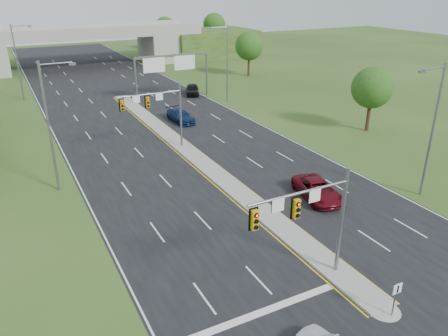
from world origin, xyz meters
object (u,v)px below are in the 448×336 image
car_far_a (317,190)px  car_far_c (192,89)px  overpass (81,49)px  sign_gantry (171,65)px  keep_right_sign (396,295)px  car_far_b (180,116)px  signal_mast_near (313,214)px  signal_mast_far (160,107)px

car_far_a → car_far_c: size_ratio=1.14×
overpass → sign_gantry: bearing=-79.2°
keep_right_sign → car_far_b: (3.36, 38.10, -0.74)m
sign_gantry → car_far_a: 36.75m
overpass → car_far_a: 71.78m
keep_right_sign → overpass: size_ratio=0.03×
sign_gantry → keep_right_sign: bearing=-97.7°
keep_right_sign → overpass: overpass is taller
keep_right_sign → sign_gantry: (6.68, 49.45, 3.72)m
sign_gantry → car_far_b: bearing=-106.3°
signal_mast_near → keep_right_sign: bearing=-63.1°
car_far_a → overpass: bearing=105.7°
car_far_a → signal_mast_near: bearing=-120.0°
overpass → car_far_a: (5.28, -71.53, -2.76)m
car_far_b → car_far_c: car_far_c is taller
keep_right_sign → car_far_c: size_ratio=0.45×
keep_right_sign → car_far_c: keep_right_sign is taller
car_far_a → car_far_b: 25.18m
sign_gantry → car_far_c: sign_gantry is taller
signal_mast_near → signal_mast_far: same height
car_far_a → sign_gantry: bearing=99.3°
signal_mast_far → car_far_a: (7.54, -16.46, -3.94)m
car_far_c → car_far_a: bearing=-75.3°
signal_mast_near → car_far_c: bearing=74.5°
car_far_b → car_far_a: bearing=-88.9°
car_far_a → car_far_c: (5.26, 37.74, 0.06)m
overpass → car_far_b: 46.63m
keep_right_sign → overpass: (0.00, 84.53, 2.04)m
overpass → car_far_c: 35.51m
signal_mast_far → sign_gantry: bearing=65.9°
signal_mast_near → car_far_c: 48.17m
keep_right_sign → car_far_b: size_ratio=0.42×
keep_right_sign → sign_gantry: bearing=82.3°
keep_right_sign → signal_mast_far: bearing=94.4°
car_far_b → signal_mast_far: bearing=-126.3°
signal_mast_far → sign_gantry: size_ratio=0.60×
signal_mast_far → car_far_b: 11.04m
signal_mast_near → overpass: size_ratio=0.09×
sign_gantry → car_far_b: size_ratio=2.21×
signal_mast_near → car_far_b: signal_mast_near is taller
keep_right_sign → sign_gantry: 50.04m
signal_mast_far → keep_right_sign: (2.26, -29.45, -3.21)m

